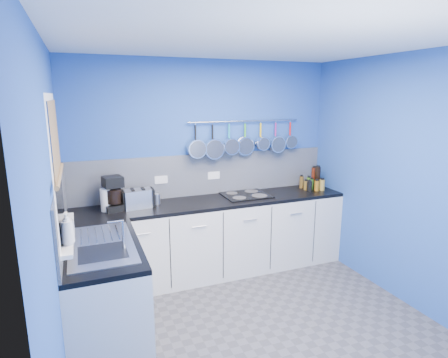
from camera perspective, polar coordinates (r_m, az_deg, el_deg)
floor at (r=3.68m, az=5.39°, el=-21.98°), size 3.20×3.00×0.02m
ceiling at (r=3.06m, az=6.43°, el=20.65°), size 3.20×3.00×0.02m
wall_back at (r=4.50m, az=-2.94°, el=2.03°), size 3.20×0.02×2.50m
wall_front at (r=2.01m, az=26.46°, el=-13.19°), size 3.20×0.02×2.50m
wall_left at (r=2.82m, az=-24.80°, el=-5.68°), size 0.02×3.00×2.50m
wall_right at (r=4.12m, az=26.20°, el=-0.28°), size 0.02×3.00×2.50m
backsplash_back at (r=4.50m, az=-2.84°, el=0.73°), size 3.20×0.02×0.50m
backsplash_left at (r=3.42m, az=-23.78°, el=-4.22°), size 0.02×1.80×0.50m
cabinet_run_back at (r=4.45m, az=-1.54°, el=-9.10°), size 3.20×0.60×0.86m
worktop_back at (r=4.30m, az=-1.57°, el=-3.53°), size 3.20×0.60×0.04m
cabinet_run_left at (r=3.42m, az=-17.79°, el=-16.89°), size 0.60×1.20×0.86m
worktop_left at (r=3.22m, az=-18.34°, el=-9.89°), size 0.60×1.20×0.04m
window_frame at (r=3.04m, az=-24.38°, el=1.47°), size 0.01×1.00×1.10m
window_glass at (r=3.04m, az=-24.29°, el=1.47°), size 0.01×0.90×1.00m
bamboo_blind at (r=3.01m, az=-24.53°, el=5.69°), size 0.01×0.90×0.55m
window_sill at (r=3.17m, az=-23.08°, el=-7.66°), size 0.10×0.98×0.03m
sink_unit at (r=3.21m, az=-18.37°, el=-9.49°), size 0.50×0.95×0.01m
mixer_tap at (r=3.01m, az=-15.26°, el=-8.24°), size 0.12×0.08×0.26m
socket_left at (r=4.36m, az=-9.65°, el=-0.11°), size 0.15×0.01×0.09m
socket_right at (r=4.53m, az=-1.59°, el=0.55°), size 0.15×0.01×0.09m
pot_rail at (r=4.56m, az=3.26°, el=8.88°), size 1.45×0.02×0.02m
soap_bottle_a at (r=2.85m, az=-23.02°, el=-7.01°), size 0.11×0.11×0.24m
soap_bottle_b at (r=3.05m, az=-22.90°, el=-6.40°), size 0.09×0.09×0.17m
paper_towel at (r=4.06m, az=-17.74°, el=-3.08°), size 0.14×0.14×0.24m
coffee_maker at (r=4.06m, az=-16.62°, el=-2.15°), size 0.24×0.26×0.36m
toaster at (r=4.10m, az=-13.07°, el=-2.95°), size 0.33×0.21×0.20m
canister at (r=4.20m, az=-10.34°, el=-3.05°), size 0.08×0.08×0.12m
hob at (r=4.51m, az=3.33°, el=-2.45°), size 0.55×0.48×0.01m
pan_0 at (r=4.35m, az=-4.39°, el=5.96°), size 0.22×0.11×0.41m
pan_1 at (r=4.42m, az=-1.75°, el=5.94°), size 0.24×0.11×0.43m
pan_2 at (r=4.49m, az=0.81°, el=6.33°), size 0.20×0.12×0.39m
pan_3 at (r=4.57m, az=3.28°, el=6.26°), size 0.23×0.06×0.42m
pan_4 at (r=4.66m, az=5.66°, el=6.70°), size 0.17×0.13×0.36m
pan_5 at (r=4.76m, az=7.94°, el=6.53°), size 0.21×0.11×0.40m
pan_6 at (r=4.87m, az=10.14°, el=6.81°), size 0.17×0.08×0.36m
condiment_0 at (r=5.03m, az=13.62°, el=0.26°), size 0.06×0.06×0.26m
condiment_1 at (r=4.98m, az=12.92°, el=-0.54°), size 0.06×0.06×0.14m
condiment_2 at (r=4.95m, az=11.84°, el=-0.48°), size 0.05×0.05×0.15m
condiment_3 at (r=4.95m, az=14.18°, el=0.18°), size 0.07×0.07×0.28m
condiment_4 at (r=4.92m, az=13.29°, el=-0.76°), size 0.06×0.06×0.13m
condiment_5 at (r=4.87m, az=12.49°, el=-0.96°), size 0.06×0.06×0.12m
condiment_6 at (r=4.89m, az=14.85°, el=-0.89°), size 0.07×0.07×0.14m
condiment_7 at (r=4.85m, az=14.07°, el=-1.01°), size 0.06×0.06×0.13m
condiment_8 at (r=4.78m, az=13.01°, el=-1.13°), size 0.07×0.07×0.13m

